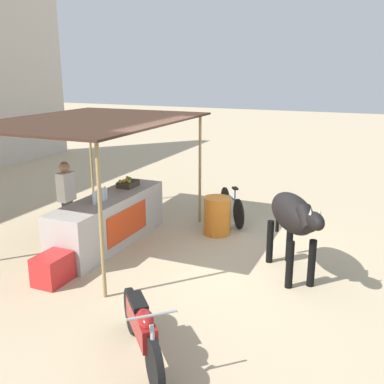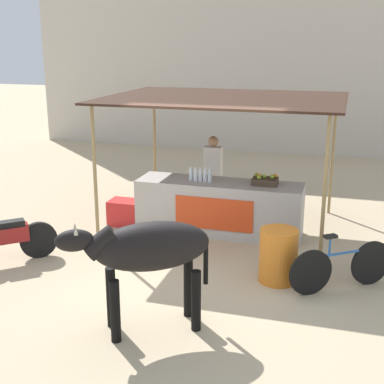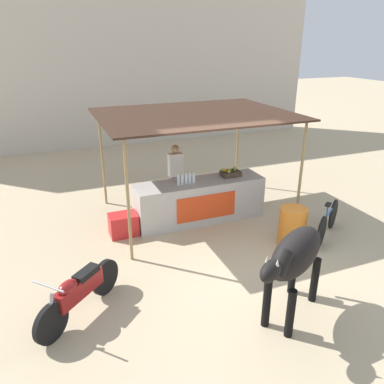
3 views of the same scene
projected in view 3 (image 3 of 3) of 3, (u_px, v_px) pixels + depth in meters
The scene contains 12 objects.
ground_plane at pixel (245, 267), 6.98m from camera, with size 60.00×60.00×0.00m, color tan.
building_wall_far at pixel (122, 57), 14.20m from camera, with size 16.00×0.50×6.70m, color beige.
stall_counter at pixel (200, 200), 8.69m from camera, with size 3.00×0.82×0.96m.
stall_awning at pixel (195, 118), 8.24m from camera, with size 4.20×3.20×2.45m.
water_bottle_row at pixel (186, 179), 8.30m from camera, with size 0.43×0.07×0.25m.
fruit_crate at pixel (230, 173), 8.81m from camera, with size 0.44×0.32×0.18m.
vendor_behind_counter at pixel (176, 177), 9.09m from camera, with size 0.34×0.22×1.65m.
cooler_box at pixel (123, 225), 8.07m from camera, with size 0.60×0.44×0.48m, color red.
water_barrel at pixel (292, 226), 7.65m from camera, with size 0.56×0.56×0.80m, color orange.
cow at pixel (294, 257), 5.40m from camera, with size 1.74×1.28×1.44m.
motorcycle_parked at pixel (79, 292), 5.62m from camera, with size 1.38×1.28×0.90m.
bicycle_leaning at pixel (328, 222), 7.96m from camera, with size 1.37×1.00×0.85m.
Camera 3 is at (-3.11, -5.15, 3.94)m, focal length 35.00 mm.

